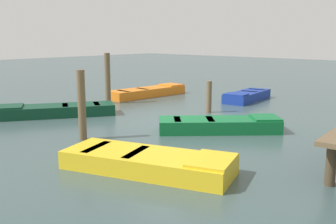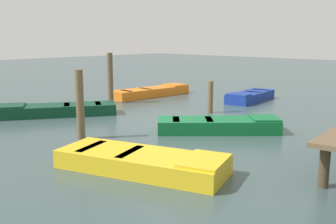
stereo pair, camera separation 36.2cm
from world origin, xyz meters
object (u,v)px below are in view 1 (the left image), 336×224
Objects in this scene: rowboat_orange at (148,92)px; mooring_piling_center at (209,97)px; mooring_piling_far_right at (82,105)px; mooring_piling_near_right at (108,78)px; rowboat_blue at (247,96)px; rowboat_green at (220,125)px; rowboat_dark_green at (55,110)px; rowboat_yellow at (149,162)px.

mooring_piling_center is at bearing -102.17° from rowboat_orange.
rowboat_orange is at bearing -148.10° from mooring_piling_far_right.
rowboat_orange is 2.82m from mooring_piling_near_right.
rowboat_blue is 3.53m from mooring_piling_center.
rowboat_orange is 4.95m from mooring_piling_center.
mooring_piling_center reaches higher than rowboat_blue.
mooring_piling_far_right reaches higher than rowboat_green.
mooring_piling_near_right is at bearing -136.41° from mooring_piling_far_right.
mooring_piling_far_right is at bearing -143.11° from rowboat_orange.
rowboat_green is at bearing 81.03° from mooring_piling_near_right.
rowboat_orange is (2.03, -4.34, -0.00)m from rowboat_blue.
rowboat_blue is 1.60× the size of mooring_piling_far_right.
rowboat_dark_green is 1.04× the size of rowboat_yellow.
mooring_piling_far_right reaches higher than rowboat_dark_green.
rowboat_green is 1.73× the size of mooring_piling_far_right.
rowboat_orange is (-5.75, -0.92, -0.00)m from rowboat_dark_green.
rowboat_green is 0.83× the size of rowboat_dark_green.
rowboat_yellow is at bearing -120.96° from rowboat_green.
rowboat_green and rowboat_dark_green have the same top height.
rowboat_yellow and rowboat_orange have the same top height.
rowboat_blue is at bearing 138.70° from mooring_piling_near_right.
rowboat_dark_green is at bearing -165.91° from rowboat_orange.
rowboat_green is 4.13m from rowboat_yellow.
mooring_piling_near_right reaches higher than rowboat_blue.
rowboat_dark_green is at bearing 144.98° from rowboat_yellow.
rowboat_green is 6.23m from rowboat_blue.
rowboat_orange is at bearing -175.50° from mooring_piling_near_right.
rowboat_yellow is at bearing -130.28° from rowboat_orange.
mooring_piling_far_right reaches higher than mooring_piling_center.
rowboat_dark_green is at bearing 13.01° from mooring_piling_near_right.
rowboat_green is 1.08× the size of rowboat_blue.
rowboat_green is 7.72m from rowboat_orange.
mooring_piling_near_right reaches higher than mooring_piling_far_right.
mooring_piling_near_right is (2.67, 0.21, 0.88)m from rowboat_orange.
rowboat_green and rowboat_orange have the same top height.
rowboat_dark_green is at bearing -110.95° from mooring_piling_far_right.
mooring_piling_far_right is at bearing 150.02° from rowboat_yellow.
rowboat_yellow is 6.96m from mooring_piling_center.
rowboat_blue is (-7.78, 3.42, 0.00)m from rowboat_dark_green.
mooring_piling_center reaches higher than rowboat_dark_green.
rowboat_orange is at bearing 107.75° from rowboat_green.
rowboat_orange is at bearing -138.00° from rowboat_dark_green.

